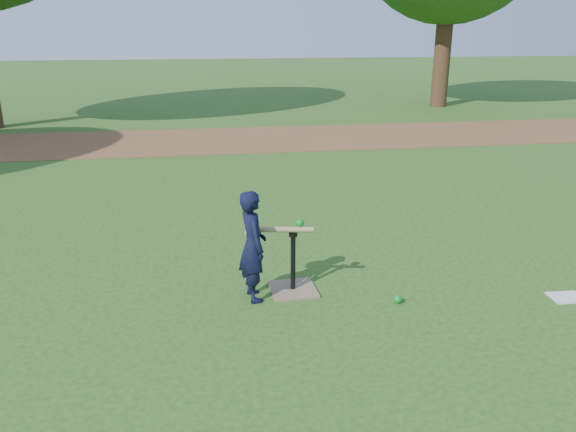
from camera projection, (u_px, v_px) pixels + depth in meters
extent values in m
plane|color=#285116|center=(307.00, 286.00, 5.44)|extent=(80.00, 80.00, 0.00)
cube|color=brown|center=(243.00, 139.00, 12.45)|extent=(24.00, 3.00, 0.01)
imported|color=black|center=(253.00, 246.00, 5.04)|extent=(0.31, 0.41, 1.03)
sphere|color=#0C8B22|center=(398.00, 299.00, 5.10)|extent=(0.08, 0.08, 0.08)
cube|color=silver|center=(567.00, 297.00, 5.20)|extent=(0.31, 0.24, 0.01)
cube|color=#856F54|center=(293.00, 289.00, 5.35)|extent=(0.45, 0.45, 0.02)
cylinder|color=black|center=(293.00, 261.00, 5.25)|extent=(0.05, 0.05, 0.55)
cylinder|color=black|center=(293.00, 233.00, 5.16)|extent=(0.08, 0.08, 0.06)
cylinder|color=tan|center=(281.00, 229.00, 5.11)|extent=(0.60, 0.16, 0.05)
sphere|color=tan|center=(248.00, 233.00, 5.03)|extent=(0.06, 0.06, 0.06)
sphere|color=#0C8B22|center=(300.00, 223.00, 5.12)|extent=(0.08, 0.08, 0.08)
cylinder|color=#382316|center=(443.00, 50.00, 17.08)|extent=(0.50, 0.50, 3.42)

